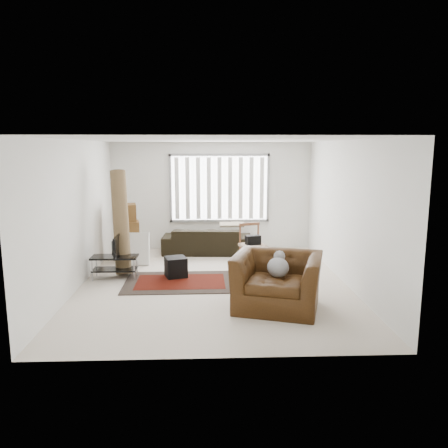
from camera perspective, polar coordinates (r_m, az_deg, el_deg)
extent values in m
plane|color=beige|center=(8.41, -1.34, -7.77)|extent=(6.00, 6.00, 0.00)
cube|color=white|center=(8.01, -1.42, 10.95)|extent=(5.00, 6.00, 0.02)
cube|color=white|center=(11.07, -1.64, 3.68)|extent=(5.00, 0.02, 2.70)
cube|color=white|center=(5.15, -0.84, -3.63)|extent=(5.00, 0.02, 2.70)
cube|color=white|center=(8.44, -18.62, 1.19)|extent=(0.02, 6.00, 2.70)
cube|color=white|center=(8.51, 15.70, 1.41)|extent=(0.02, 6.00, 2.70)
cube|color=white|center=(11.04, -0.60, 4.71)|extent=(2.40, 0.01, 1.60)
cube|color=gray|center=(11.02, -0.60, 4.70)|extent=(2.52, 0.06, 1.72)
cube|color=white|center=(10.98, -0.59, 4.68)|extent=(2.40, 0.02, 1.55)
cube|color=black|center=(8.50, -5.69, -7.55)|extent=(2.14, 1.44, 0.02)
cube|color=#480E06|center=(8.50, -5.69, -7.49)|extent=(1.70, 0.99, 0.00)
cube|color=black|center=(8.89, -14.11, -4.20)|extent=(0.90, 0.41, 0.04)
cube|color=black|center=(8.95, -14.04, -5.77)|extent=(0.86, 0.38, 0.03)
cylinder|color=#B2B2B7|center=(8.87, -16.85, -5.74)|extent=(0.03, 0.03, 0.45)
cylinder|color=#B2B2B7|center=(8.70, -11.66, -5.82)|extent=(0.03, 0.03, 0.45)
cylinder|color=#B2B2B7|center=(9.19, -16.32, -5.17)|extent=(0.03, 0.03, 0.45)
cylinder|color=#B2B2B7|center=(9.03, -11.31, -5.23)|extent=(0.03, 0.03, 0.45)
imported|color=black|center=(8.84, -14.17, -2.77)|extent=(0.09, 0.73, 0.42)
cube|color=black|center=(8.79, -6.31, -5.58)|extent=(0.49, 0.49, 0.39)
cube|color=brown|center=(10.23, -12.39, -3.38)|extent=(0.62, 0.58, 0.48)
cube|color=brown|center=(10.10, -12.40, -0.88)|extent=(0.56, 0.52, 0.44)
cube|color=brown|center=(10.09, -12.66, 1.46)|extent=(0.51, 0.51, 0.39)
cube|color=silver|center=(9.81, -11.37, -3.20)|extent=(0.57, 0.23, 0.72)
cylinder|color=brown|center=(9.13, -13.33, 0.26)|extent=(0.54, 0.91, 2.13)
imported|color=black|center=(10.68, -2.24, -1.66)|extent=(2.19, 1.04, 0.82)
cube|color=#947961|center=(9.45, 3.79, -2.86)|extent=(0.62, 0.62, 0.06)
cylinder|color=brown|center=(9.23, 3.04, -4.65)|extent=(0.04, 0.04, 0.47)
cylinder|color=brown|center=(9.39, 5.46, -4.43)|extent=(0.04, 0.04, 0.47)
cylinder|color=brown|center=(9.62, 2.13, -4.04)|extent=(0.04, 0.04, 0.47)
cylinder|color=brown|center=(9.77, 4.47, -3.85)|extent=(0.04, 0.04, 0.47)
cube|color=brown|center=(9.56, 3.33, -0.01)|extent=(0.47, 0.17, 0.06)
cube|color=brown|center=(9.52, 2.12, -1.29)|extent=(0.06, 0.06, 0.47)
cube|color=brown|center=(9.68, 4.48, -1.14)|extent=(0.06, 0.06, 0.47)
cube|color=black|center=(9.42, 3.80, -2.09)|extent=(0.35, 0.26, 0.20)
imported|color=#3D220C|center=(7.10, 6.98, -6.95)|extent=(1.65, 1.54, 1.01)
ellipsoid|color=#59595B|center=(7.06, 7.00, -5.78)|extent=(0.37, 0.43, 0.25)
sphere|color=#59595B|center=(7.20, 7.24, -4.21)|extent=(0.19, 0.19, 0.19)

